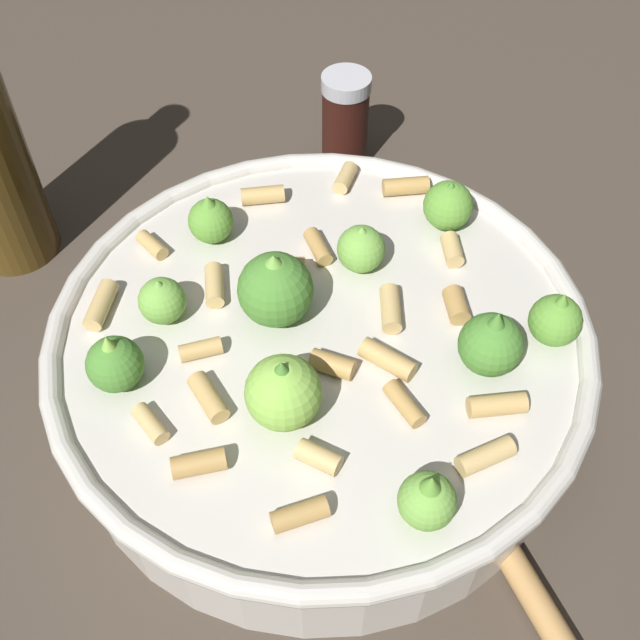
% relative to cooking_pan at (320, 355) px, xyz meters
% --- Properties ---
extents(ground_plane, '(2.40, 2.40, 0.00)m').
position_rel_cooking_pan_xyz_m(ground_plane, '(0.00, -0.00, -0.04)').
color(ground_plane, '#42382D').
extents(cooking_pan, '(0.33, 0.33, 0.12)m').
position_rel_cooking_pan_xyz_m(cooking_pan, '(0.00, 0.00, 0.00)').
color(cooking_pan, beige).
rests_on(cooking_pan, ground).
extents(pepper_shaker, '(0.04, 0.04, 0.08)m').
position_rel_cooking_pan_xyz_m(pepper_shaker, '(0.09, -0.23, 0.00)').
color(pepper_shaker, '#33140F').
rests_on(pepper_shaker, ground).
extents(wooden_spoon, '(0.20, 0.18, 0.02)m').
position_rel_cooking_pan_xyz_m(wooden_spoon, '(-0.16, 0.07, -0.03)').
color(wooden_spoon, '#B2844C').
rests_on(wooden_spoon, ground).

